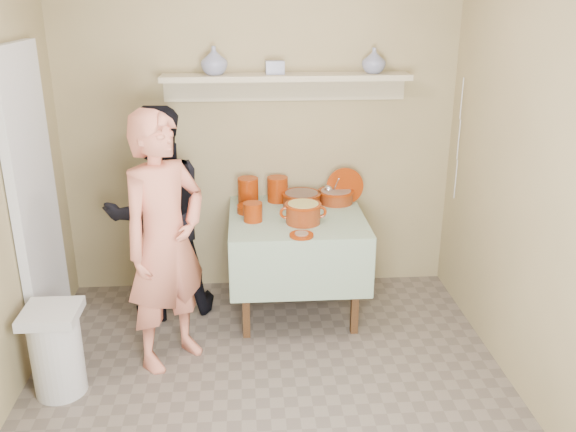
{
  "coord_description": "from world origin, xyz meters",
  "views": [
    {
      "loc": [
        -0.11,
        -2.84,
        2.28
      ],
      "look_at": [
        0.15,
        0.75,
        0.95
      ],
      "focal_mm": 38.0,
      "sensor_mm": 36.0,
      "label": 1
    }
  ],
  "objects": [
    {
      "name": "ground",
      "position": [
        0.0,
        0.0,
        0.0
      ],
      "size": [
        3.5,
        3.5,
        0.0
      ],
      "primitive_type": "plane",
      "color": "#675B51",
      "rests_on": "ground"
    },
    {
      "name": "tile_panel",
      "position": [
        -1.46,
        0.95,
        1.0
      ],
      "size": [
        0.06,
        0.7,
        2.0
      ],
      "primitive_type": "cube",
      "color": "silver",
      "rests_on": "ground"
    },
    {
      "name": "plate_stack_a",
      "position": [
        -0.1,
        1.54,
        0.87
      ],
      "size": [
        0.16,
        0.16,
        0.21
      ],
      "primitive_type": "cylinder",
      "color": "#791D00",
      "rests_on": "serving_table"
    },
    {
      "name": "plate_stack_b",
      "position": [
        0.13,
        1.6,
        0.86
      ],
      "size": [
        0.16,
        0.16,
        0.19
      ],
      "primitive_type": "cylinder",
      "color": "#791D00",
      "rests_on": "serving_table"
    },
    {
      "name": "bowl_stack",
      "position": [
        -0.07,
        1.18,
        0.83
      ],
      "size": [
        0.13,
        0.13,
        0.13
      ],
      "primitive_type": "cylinder",
      "color": "#791D00",
      "rests_on": "serving_table"
    },
    {
      "name": "empty_bowl",
      "position": [
        -0.09,
        1.36,
        0.79
      ],
      "size": [
        0.19,
        0.19,
        0.05
      ],
      "primitive_type": "cylinder",
      "color": "#791D00",
      "rests_on": "serving_table"
    },
    {
      "name": "propped_lid",
      "position": [
        0.64,
        1.56,
        0.88
      ],
      "size": [
        0.28,
        0.06,
        0.28
      ],
      "primitive_type": "cylinder",
      "rotation": [
        1.45,
        0.0,
        -0.01
      ],
      "color": "#791D00",
      "rests_on": "serving_table"
    },
    {
      "name": "vase_right",
      "position": [
        0.84,
        1.63,
        1.81
      ],
      "size": [
        0.18,
        0.18,
        0.18
      ],
      "primitive_type": "imported",
      "rotation": [
        0.0,
        0.0,
        0.03
      ],
      "color": "navy",
      "rests_on": "wall_shelf"
    },
    {
      "name": "vase_left",
      "position": [
        -0.31,
        1.62,
        1.82
      ],
      "size": [
        0.24,
        0.24,
        0.2
      ],
      "primitive_type": "imported",
      "rotation": [
        0.0,
        0.0,
        0.35
      ],
      "color": "navy",
      "rests_on": "wall_shelf"
    },
    {
      "name": "ceramic_box",
      "position": [
        0.12,
        1.63,
        1.77
      ],
      "size": [
        0.14,
        0.1,
        0.09
      ],
      "primitive_type": "cube",
      "rotation": [
        0.0,
        0.0,
        0.06
      ],
      "color": "navy",
      "rests_on": "wall_shelf"
    },
    {
      "name": "person_cook",
      "position": [
        -0.62,
        0.67,
        0.83
      ],
      "size": [
        0.7,
        0.71,
        1.65
      ],
      "primitive_type": "imported",
      "rotation": [
        0.0,
        0.0,
        0.79
      ],
      "color": "#D7765C",
      "rests_on": "ground"
    },
    {
      "name": "person_helper",
      "position": [
        -0.74,
        1.32,
        0.78
      ],
      "size": [
        0.89,
        0.77,
        1.56
      ],
      "primitive_type": "imported",
      "rotation": [
        0.0,
        0.0,
        -2.87
      ],
      "color": "black",
      "rests_on": "ground"
    },
    {
      "name": "room_shell",
      "position": [
        0.0,
        0.0,
        1.61
      ],
      "size": [
        3.04,
        3.54,
        2.62
      ],
      "color": "tan",
      "rests_on": "ground"
    },
    {
      "name": "serving_table",
      "position": [
        0.25,
        1.28,
        0.64
      ],
      "size": [
        0.97,
        0.97,
        0.76
      ],
      "color": "#4C2D16",
      "rests_on": "ground"
    },
    {
      "name": "cazuela_meat_a",
      "position": [
        0.3,
        1.49,
        0.82
      ],
      "size": [
        0.3,
        0.3,
        0.1
      ],
      "color": "#631F0A",
      "rests_on": "serving_table"
    },
    {
      "name": "cazuela_meat_b",
      "position": [
        0.57,
        1.53,
        0.82
      ],
      "size": [
        0.28,
        0.28,
        0.1
      ],
      "color": "#631F0A",
      "rests_on": "serving_table"
    },
    {
      "name": "ladle",
      "position": [
        0.52,
        1.53,
        0.87
      ],
      "size": [
        0.08,
        0.26,
        0.19
      ],
      "color": "silver",
      "rests_on": "cazuela_meat_b"
    },
    {
      "name": "cazuela_rice",
      "position": [
        0.28,
        1.12,
        0.85
      ],
      "size": [
        0.33,
        0.25,
        0.14
      ],
      "color": "#631F0A",
      "rests_on": "serving_table"
    },
    {
      "name": "front_plate",
      "position": [
        0.25,
        0.86,
        0.77
      ],
      "size": [
        0.16,
        0.16,
        0.03
      ],
      "color": "#791D00",
      "rests_on": "serving_table"
    },
    {
      "name": "wall_shelf",
      "position": [
        0.2,
        1.65,
        1.67
      ],
      "size": [
        1.8,
        0.25,
        0.21
      ],
      "color": "#BEB18D",
      "rests_on": "room_shell"
    },
    {
      "name": "trash_bin",
      "position": [
        -1.25,
        0.35,
        0.28
      ],
      "size": [
        0.32,
        0.32,
        0.56
      ],
      "color": "silver",
      "rests_on": "ground"
    },
    {
      "name": "electrical_cord",
      "position": [
        1.47,
        1.48,
        1.25
      ],
      "size": [
        0.01,
        0.05,
        0.9
      ],
      "color": "silver",
      "rests_on": "wall_shelf"
    }
  ]
}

